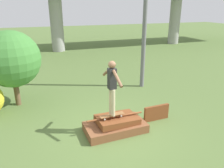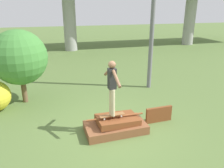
{
  "view_description": "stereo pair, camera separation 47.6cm",
  "coord_description": "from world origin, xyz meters",
  "views": [
    {
      "loc": [
        -2.21,
        -5.74,
        3.83
      ],
      "look_at": [
        -0.13,
        -0.04,
        1.65
      ],
      "focal_mm": 35.0,
      "sensor_mm": 36.0,
      "label": 1
    },
    {
      "loc": [
        -1.76,
        -5.89,
        3.83
      ],
      "look_at": [
        -0.13,
        -0.04,
        1.65
      ],
      "focal_mm": 35.0,
      "sensor_mm": 36.0,
      "label": 2
    }
  ],
  "objects": [
    {
      "name": "skateboard",
      "position": [
        -0.13,
        -0.04,
        0.62
      ],
      "size": [
        0.81,
        0.25,
        0.09
      ],
      "color": "brown",
      "rests_on": "scrap_pile"
    },
    {
      "name": "scrap_pile",
      "position": [
        0.02,
        0.01,
        0.21
      ],
      "size": [
        1.97,
        1.09,
        0.55
      ],
      "color": "brown",
      "rests_on": "ground_plane"
    },
    {
      "name": "tree_behind_left",
      "position": [
        -3.01,
        3.25,
        1.9
      ],
      "size": [
        2.19,
        2.19,
        3.0
      ],
      "color": "brown",
      "rests_on": "ground_plane"
    },
    {
      "name": "ground_plane",
      "position": [
        0.0,
        0.0,
        0.0
      ],
      "size": [
        80.0,
        80.0,
        0.0
      ],
      "primitive_type": "plane",
      "color": "#567038"
    },
    {
      "name": "scrap_plank_loose",
      "position": [
        1.63,
        0.19,
        0.28
      ],
      "size": [
        0.97,
        0.13,
        0.55
      ],
      "color": "brown",
      "rests_on": "ground_plane"
    },
    {
      "name": "skater",
      "position": [
        -0.13,
        -0.04,
        1.64
      ],
      "size": [
        0.24,
        1.29,
        1.72
      ],
      "color": "#C6B78E",
      "rests_on": "skateboard"
    },
    {
      "name": "utility_pole",
      "position": [
        2.75,
        3.47,
        3.73
      ],
      "size": [
        1.3,
        0.2,
        7.21
      ],
      "color": "slate",
      "rests_on": "ground_plane"
    }
  ]
}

